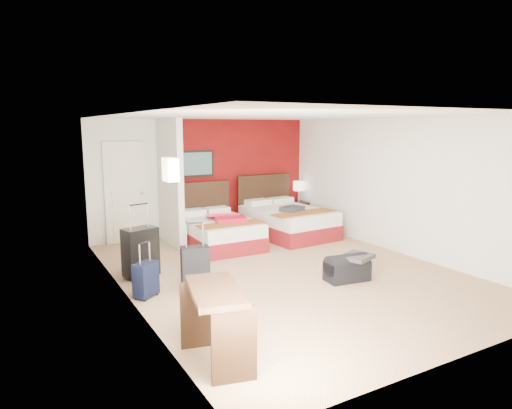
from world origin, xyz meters
TOP-DOWN VIEW (x-y plane):
  - ground at (0.00, 0.00)m, footprint 6.50×6.50m
  - room_walls at (-1.40, 1.42)m, footprint 5.02×6.52m
  - red_accent_panel at (0.75, 3.23)m, footprint 3.50×0.04m
  - partition_wall at (-1.00, 2.61)m, footprint 0.12×1.20m
  - entry_door at (-1.75, 3.20)m, footprint 0.82×0.06m
  - bed_left at (-0.24, 1.98)m, footprint 1.26×1.79m
  - bed_right at (1.43, 2.06)m, footprint 1.50×2.05m
  - red_suitcase_open at (-0.14, 1.88)m, footprint 0.75×0.91m
  - jacket_bundle at (1.33, 1.76)m, footprint 0.53×0.48m
  - nightstand at (2.30, 2.92)m, footprint 0.43×0.43m
  - table_lamp at (2.30, 2.92)m, footprint 0.33×0.33m
  - suitcase_black at (-2.11, 0.87)m, footprint 0.57×0.44m
  - suitcase_charcoal at (-1.55, -0.01)m, footprint 0.45×0.33m
  - suitcase_navy at (-2.28, -0.02)m, footprint 0.39×0.36m
  - duffel_bag at (0.61, -0.83)m, footprint 0.70×0.43m
  - jacket_draped at (0.76, -0.88)m, footprint 0.58×0.53m
  - desk at (-2.17, -2.12)m, footprint 0.68×1.03m

SIDE VIEW (x-z plane):
  - ground at x=0.00m, z-range 0.00..0.00m
  - duffel_bag at x=0.61m, z-range 0.00..0.34m
  - suitcase_navy at x=-2.28m, z-range 0.00..0.47m
  - bed_left at x=-0.24m, z-range 0.00..0.53m
  - nightstand at x=2.30m, z-range 0.00..0.55m
  - bed_right at x=1.43m, z-range 0.00..0.59m
  - suitcase_charcoal at x=-1.55m, z-range 0.00..0.59m
  - jacket_draped at x=0.76m, z-range 0.34..0.40m
  - suitcase_black at x=-2.11m, z-range 0.00..0.76m
  - desk at x=-2.17m, z-range 0.00..0.79m
  - red_suitcase_open at x=-0.14m, z-range 0.53..0.63m
  - jacket_bundle at x=1.33m, z-range 0.59..0.70m
  - table_lamp at x=2.30m, z-range 0.55..1.05m
  - entry_door at x=-1.75m, z-range 0.00..2.05m
  - red_accent_panel at x=0.75m, z-range 0.00..2.50m
  - partition_wall at x=-1.00m, z-range 0.00..2.50m
  - room_walls at x=-1.40m, z-range 0.01..2.51m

